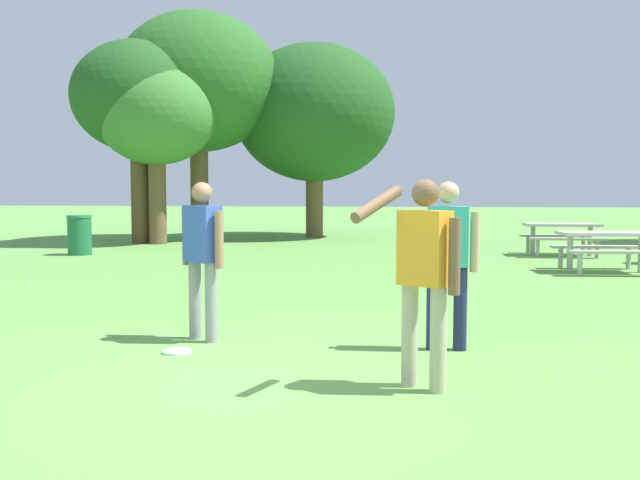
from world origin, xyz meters
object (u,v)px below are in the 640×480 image
(picnic_table_far, at_px, (562,232))
(tree_tall_left, at_px, (138,98))
(person_thrower, at_px, (424,267))
(person_bystander, at_px, (447,254))
(tree_slender_mid, at_px, (314,114))
(frisbee, at_px, (177,351))
(person_catcher, at_px, (203,250))
(trash_can_beside_table, at_px, (80,235))
(picnic_table_near, at_px, (606,243))
(tree_broad_center, at_px, (156,115))
(tree_far_right, at_px, (198,83))

(picnic_table_far, distance_m, tree_tall_left, 12.27)
(person_thrower, height_order, person_bystander, same)
(tree_slender_mid, bearing_deg, frisbee, -86.53)
(frisbee, height_order, tree_slender_mid, tree_slender_mid)
(person_catcher, xyz_separation_m, frisbee, (-0.09, -0.56, -0.93))
(tree_tall_left, distance_m, tree_slender_mid, 5.79)
(trash_can_beside_table, bearing_deg, tree_tall_left, 89.60)
(tree_slender_mid, bearing_deg, picnic_table_far, -40.13)
(tree_tall_left, bearing_deg, person_catcher, -64.92)
(person_bystander, bearing_deg, picnic_table_near, 63.95)
(person_bystander, bearing_deg, tree_broad_center, 121.94)
(tree_slender_mid, bearing_deg, person_catcher, -86.08)
(picnic_table_near, bearing_deg, person_catcher, -130.88)
(person_catcher, xyz_separation_m, person_bystander, (2.48, -0.09, 0.00))
(picnic_table_near, bearing_deg, person_bystander, -116.05)
(picnic_table_far, distance_m, tree_far_right, 11.74)
(frisbee, bearing_deg, tree_slender_mid, 93.47)
(frisbee, height_order, picnic_table_far, picnic_table_far)
(tree_tall_left, bearing_deg, tree_broad_center, -14.83)
(frisbee, height_order, tree_far_right, tree_far_right)
(person_thrower, xyz_separation_m, picnic_table_near, (3.56, 8.14, -0.40))
(person_catcher, distance_m, picnic_table_near, 8.85)
(picnic_table_far, bearing_deg, person_catcher, -119.56)
(person_bystander, bearing_deg, person_thrower, -100.44)
(picnic_table_near, bearing_deg, tree_tall_left, 153.89)
(person_catcher, relative_size, person_bystander, 1.00)
(frisbee, relative_size, tree_broad_center, 0.05)
(frisbee, distance_m, trash_can_beside_table, 10.89)
(person_catcher, bearing_deg, picnic_table_near, 49.12)
(person_catcher, distance_m, tree_broad_center, 13.55)
(person_bystander, relative_size, picnic_table_near, 0.90)
(tree_tall_left, bearing_deg, frisbee, -66.22)
(tree_slender_mid, bearing_deg, tree_far_right, -152.97)
(picnic_table_far, bearing_deg, tree_tall_left, 168.47)
(person_bystander, distance_m, trash_can_beside_table, 12.09)
(frisbee, bearing_deg, picnic_table_near, 50.96)
(person_catcher, height_order, trash_can_beside_table, person_catcher)
(trash_can_beside_table, distance_m, tree_slender_mid, 9.21)
(person_thrower, relative_size, picnic_table_near, 0.90)
(person_catcher, distance_m, trash_can_beside_table, 10.47)
(person_catcher, relative_size, trash_can_beside_table, 1.71)
(trash_can_beside_table, xyz_separation_m, tree_broad_center, (0.63, 3.51, 3.25))
(tree_slender_mid, bearing_deg, picnic_table_near, -52.76)
(person_catcher, relative_size, tree_far_right, 0.23)
(frisbee, xyz_separation_m, picnic_table_near, (5.88, 7.25, 0.55))
(trash_can_beside_table, bearing_deg, person_bystander, -46.66)
(person_catcher, relative_size, picnic_table_near, 0.90)
(picnic_table_near, relative_size, picnic_table_far, 1.05)
(person_thrower, distance_m, frisbee, 2.66)
(frisbee, xyz_separation_m, picnic_table_far, (5.78, 10.58, 0.55))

